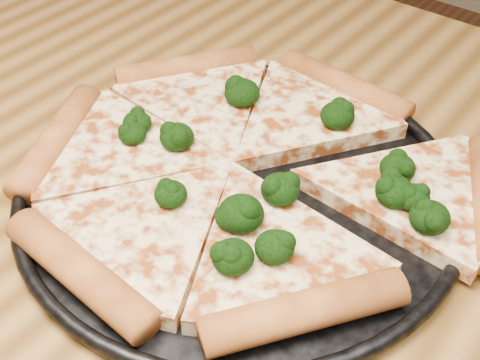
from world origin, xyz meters
The scene contains 4 objects.
dining_table centered at (0.00, 0.00, 0.66)m, with size 1.20×0.90×0.75m.
pizza_pan centered at (-0.05, 0.06, 0.76)m, with size 0.37×0.37×0.02m.
pizza centered at (-0.06, 0.07, 0.77)m, with size 0.41×0.35×0.03m.
broccoli_florets centered at (-0.02, 0.07, 0.78)m, with size 0.28×0.22×0.03m.
Camera 1 is at (0.19, -0.26, 1.12)m, focal length 48.74 mm.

